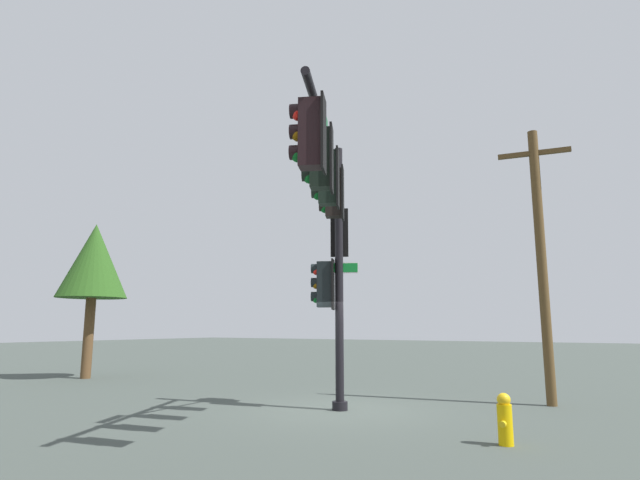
{
  "coord_description": "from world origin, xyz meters",
  "views": [
    {
      "loc": [
        10.81,
        6.05,
        1.91
      ],
      "look_at": [
        0.21,
        -0.41,
        4.02
      ],
      "focal_mm": 28.78,
      "sensor_mm": 36.0,
      "label": 1
    }
  ],
  "objects_px": {
    "utility_pole": "(541,256)",
    "fire_hydrant": "(505,419)",
    "tree_near": "(94,262)",
    "signal_pole_assembly": "(329,216)"
  },
  "relations": [
    {
      "from": "fire_hydrant",
      "to": "tree_near",
      "type": "height_order",
      "value": "tree_near"
    },
    {
      "from": "utility_pole",
      "to": "fire_hydrant",
      "type": "bearing_deg",
      "value": -0.62
    },
    {
      "from": "signal_pole_assembly",
      "to": "utility_pole",
      "type": "distance_m",
      "value": 5.98
    },
    {
      "from": "utility_pole",
      "to": "fire_hydrant",
      "type": "relative_size",
      "value": 8.51
    },
    {
      "from": "utility_pole",
      "to": "tree_near",
      "type": "xyz_separation_m",
      "value": [
        1.77,
        -15.89,
        0.7
      ]
    },
    {
      "from": "signal_pole_assembly",
      "to": "utility_pole",
      "type": "xyz_separation_m",
      "value": [
        -4.8,
        3.51,
        -0.57
      ]
    },
    {
      "from": "signal_pole_assembly",
      "to": "tree_near",
      "type": "relative_size",
      "value": 1.08
    },
    {
      "from": "signal_pole_assembly",
      "to": "fire_hydrant",
      "type": "xyz_separation_m",
      "value": [
        0.19,
        3.45,
        -3.86
      ]
    },
    {
      "from": "tree_near",
      "to": "utility_pole",
      "type": "bearing_deg",
      "value": 96.34
    },
    {
      "from": "signal_pole_assembly",
      "to": "fire_hydrant",
      "type": "relative_size",
      "value": 7.65
    }
  ]
}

